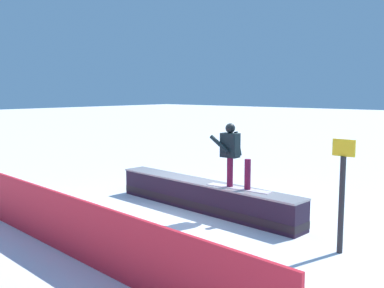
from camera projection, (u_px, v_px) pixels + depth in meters
ground_plane at (203, 210)px, 10.58m from camera, size 120.00×120.00×0.00m
grind_box at (203, 197)px, 10.54m from camera, size 5.44×0.97×0.71m
snowboarder at (233, 153)px, 9.75m from camera, size 1.58×0.46×1.45m
safety_fence at (66, 224)px, 7.67m from camera, size 9.35×0.66×1.07m
trail_marker at (342, 193)px, 7.66m from camera, size 0.40×0.10×2.04m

